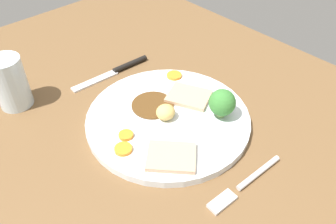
% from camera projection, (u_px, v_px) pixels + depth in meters
% --- Properties ---
extents(dining_table, '(1.20, 0.84, 0.04)m').
position_uv_depth(dining_table, '(173.00, 143.00, 0.63)').
color(dining_table, brown).
rests_on(dining_table, ground).
extents(dinner_plate, '(0.30, 0.30, 0.01)m').
position_uv_depth(dinner_plate, '(168.00, 119.00, 0.64)').
color(dinner_plate, white).
rests_on(dinner_plate, dining_table).
extents(gravy_pool, '(0.08, 0.08, 0.00)m').
position_uv_depth(gravy_pool, '(153.00, 105.00, 0.65)').
color(gravy_pool, '#563819').
rests_on(gravy_pool, dinner_plate).
extents(meat_slice_main, '(0.10, 0.09, 0.01)m').
position_uv_depth(meat_slice_main, '(189.00, 96.00, 0.67)').
color(meat_slice_main, tan).
rests_on(meat_slice_main, dinner_plate).
extents(meat_slice_under, '(0.10, 0.10, 0.01)m').
position_uv_depth(meat_slice_under, '(171.00, 157.00, 0.55)').
color(meat_slice_under, tan).
rests_on(meat_slice_under, dinner_plate).
extents(roast_potato_left, '(0.04, 0.04, 0.03)m').
position_uv_depth(roast_potato_left, '(166.00, 112.00, 0.62)').
color(roast_potato_left, '#D8B260').
rests_on(roast_potato_left, dinner_plate).
extents(carrot_coin_front, '(0.03, 0.03, 0.01)m').
position_uv_depth(carrot_coin_front, '(123.00, 149.00, 0.57)').
color(carrot_coin_front, orange).
rests_on(carrot_coin_front, dinner_plate).
extents(carrot_coin_back, '(0.03, 0.03, 0.01)m').
position_uv_depth(carrot_coin_back, '(174.00, 75.00, 0.72)').
color(carrot_coin_back, orange).
rests_on(carrot_coin_back, dinner_plate).
extents(carrot_coin_side, '(0.03, 0.03, 0.01)m').
position_uv_depth(carrot_coin_side, '(126.00, 135.00, 0.59)').
color(carrot_coin_side, orange).
rests_on(carrot_coin_side, dinner_plate).
extents(broccoli_floret, '(0.05, 0.05, 0.06)m').
position_uv_depth(broccoli_floret, '(222.00, 103.00, 0.61)').
color(broccoli_floret, '#8CB766').
rests_on(broccoli_floret, dinner_plate).
extents(fork, '(0.02, 0.15, 0.01)m').
position_uv_depth(fork, '(244.00, 184.00, 0.53)').
color(fork, silver).
rests_on(fork, dining_table).
extents(knife, '(0.03, 0.19, 0.01)m').
position_uv_depth(knife, '(118.00, 70.00, 0.76)').
color(knife, black).
rests_on(knife, dining_table).
extents(water_glass, '(0.06, 0.06, 0.10)m').
position_uv_depth(water_glass, '(10.00, 83.00, 0.65)').
color(water_glass, silver).
rests_on(water_glass, dining_table).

